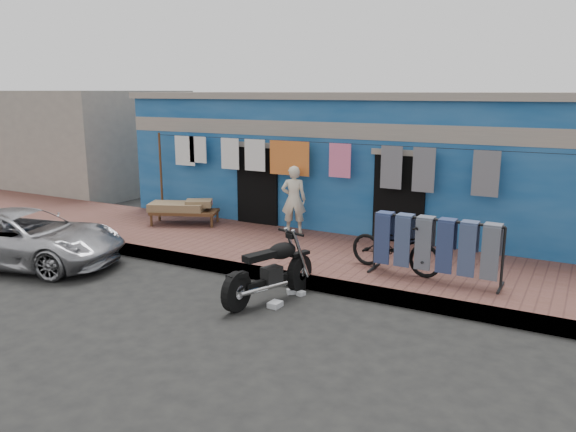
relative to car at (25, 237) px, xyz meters
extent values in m
plane|color=black|center=(4.91, -0.11, -0.56)|extent=(80.00, 80.00, 0.00)
cube|color=brown|center=(4.91, 2.89, -0.44)|extent=(28.00, 3.00, 0.25)
cube|color=gray|center=(4.91, 1.44, -0.44)|extent=(28.00, 0.10, 0.25)
cube|color=navy|center=(4.91, 6.89, 1.04)|extent=(12.00, 5.00, 3.20)
cube|color=#9E9384|center=(4.91, 4.45, 1.99)|extent=(12.00, 0.14, 0.35)
cube|color=#9E9384|center=(4.91, 6.89, 2.72)|extent=(12.20, 5.20, 0.16)
cube|color=black|center=(2.71, 4.37, 0.49)|extent=(1.10, 0.10, 2.10)
cube|color=black|center=(6.21, 4.37, 0.49)|extent=(1.10, 0.10, 2.10)
cube|color=#9E9384|center=(-6.09, 6.89, 1.14)|extent=(6.00, 5.00, 3.40)
cylinder|color=brown|center=(-0.09, 4.14, 0.74)|extent=(0.06, 0.06, 2.10)
cylinder|color=black|center=(4.91, 4.14, 1.74)|extent=(10.00, 0.01, 0.01)
cube|color=silver|center=(0.73, 4.14, 1.37)|extent=(0.60, 0.02, 0.73)
cube|color=silver|center=(1.14, 4.14, 1.41)|extent=(0.50, 0.02, 0.64)
cube|color=silver|center=(2.09, 4.14, 1.37)|extent=(0.50, 0.02, 0.74)
cube|color=silver|center=(2.79, 4.14, 1.37)|extent=(0.55, 0.02, 0.74)
cube|color=#CC4C26|center=(3.71, 4.14, 1.35)|extent=(1.00, 0.02, 0.77)
cube|color=pink|center=(4.94, 4.14, 1.37)|extent=(0.50, 0.02, 0.73)
cube|color=slate|center=(6.09, 4.14, 1.30)|extent=(0.45, 0.02, 0.88)
cube|color=slate|center=(6.76, 4.14, 1.29)|extent=(0.45, 0.02, 0.90)
cube|color=slate|center=(7.95, 4.14, 1.30)|extent=(0.50, 0.02, 0.88)
imported|color=#B0B0B5|center=(0.00, 0.00, 0.00)|extent=(4.34, 2.85, 1.13)
imported|color=beige|center=(3.91, 3.97, 0.45)|extent=(0.65, 0.55, 1.53)
imported|color=black|center=(6.80, 2.41, 0.24)|extent=(1.80, 0.88, 1.11)
cube|color=silver|center=(5.43, 1.09, -0.53)|extent=(0.21, 0.21, 0.07)
cube|color=silver|center=(5.61, 1.09, -0.53)|extent=(0.14, 0.16, 0.07)
cube|color=silver|center=(5.49, 0.42, -0.52)|extent=(0.19, 0.23, 0.09)
camera|label=1|loc=(9.75, -6.89, 2.82)|focal=35.00mm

